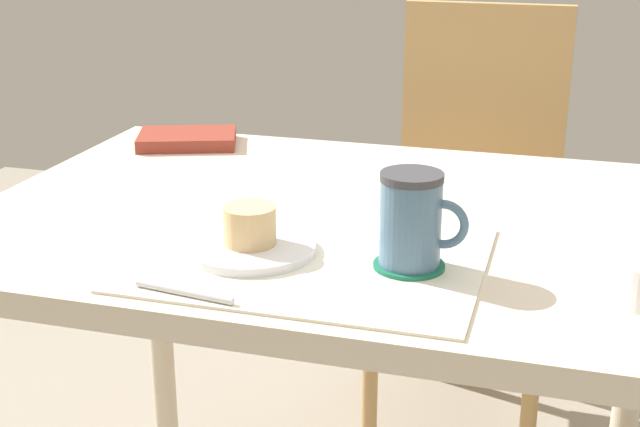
# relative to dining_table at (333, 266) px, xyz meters

# --- Properties ---
(dining_table) EXTENTS (1.06, 0.78, 0.74)m
(dining_table) POSITION_rel_dining_table_xyz_m (0.00, 0.00, 0.00)
(dining_table) COLOR beige
(dining_table) RESTS_ON ground_plane
(wooden_chair) EXTENTS (0.42, 0.42, 0.96)m
(wooden_chair) POSITION_rel_dining_table_xyz_m (0.12, 0.78, -0.13)
(wooden_chair) COLOR tan
(wooden_chair) RESTS_ON ground_plane
(placemat) EXTENTS (0.44, 0.35, 0.00)m
(placemat) POSITION_rel_dining_table_xyz_m (0.02, -0.19, 0.09)
(placemat) COLOR silver
(placemat) RESTS_ON dining_table
(pastry_plate) EXTENTS (0.17, 0.17, 0.01)m
(pastry_plate) POSITION_rel_dining_table_xyz_m (-0.06, -0.20, 0.10)
(pastry_plate) COLOR white
(pastry_plate) RESTS_ON placemat
(pastry) EXTENTS (0.07, 0.07, 0.05)m
(pastry) POSITION_rel_dining_table_xyz_m (-0.06, -0.20, 0.13)
(pastry) COLOR #E5BC7F
(pastry) RESTS_ON pastry_plate
(coffee_coaster) EXTENTS (0.09, 0.09, 0.00)m
(coffee_coaster) POSITION_rel_dining_table_xyz_m (0.15, -0.19, 0.10)
(coffee_coaster) COLOR #196B4C
(coffee_coaster) RESTS_ON placemat
(coffee_mug) EXTENTS (0.11, 0.08, 0.12)m
(coffee_mug) POSITION_rel_dining_table_xyz_m (0.15, -0.19, 0.16)
(coffee_mug) COLOR slate
(coffee_mug) RESTS_ON coffee_coaster
(teaspoon) EXTENTS (0.13, 0.03, 0.01)m
(teaspoon) POSITION_rel_dining_table_xyz_m (-0.08, -0.35, 0.10)
(teaspoon) COLOR silver
(teaspoon) RESTS_ON placemat
(small_book) EXTENTS (0.21, 0.18, 0.02)m
(small_book) POSITION_rel_dining_table_xyz_m (-0.37, 0.28, 0.10)
(small_book) COLOR maroon
(small_book) RESTS_ON dining_table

